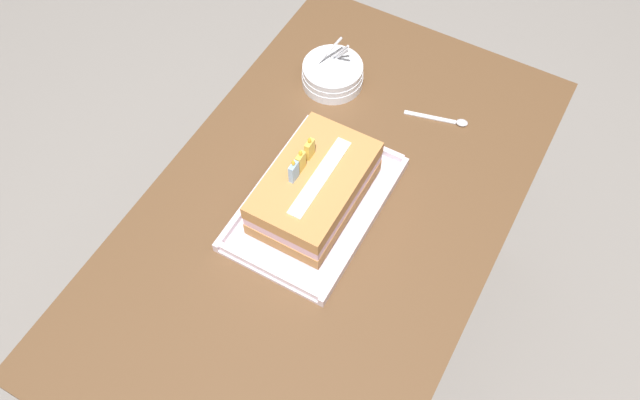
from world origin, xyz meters
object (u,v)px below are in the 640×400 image
(birthday_cake, at_px, (316,186))
(foil_tray, at_px, (316,203))
(bowl_stack, at_px, (333,74))
(serving_spoon_near_tray, at_px, (449,121))

(birthday_cake, bearing_deg, foil_tray, -90.00)
(birthday_cake, xyz_separation_m, bowl_stack, (0.31, 0.13, -0.04))
(bowl_stack, relative_size, serving_spoon_near_tray, 1.00)
(birthday_cake, distance_m, bowl_stack, 0.34)
(foil_tray, bearing_deg, bowl_stack, 22.82)
(bowl_stack, bearing_deg, serving_spoon_near_tray, -85.47)
(birthday_cake, relative_size, serving_spoon_near_tray, 1.88)
(bowl_stack, bearing_deg, birthday_cake, -157.21)
(foil_tray, height_order, birthday_cake, birthday_cake)
(birthday_cake, relative_size, bowl_stack, 1.88)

